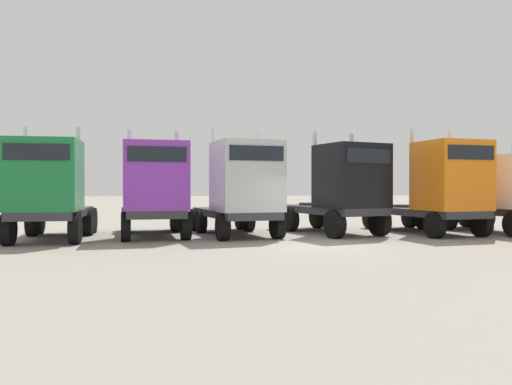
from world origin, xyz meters
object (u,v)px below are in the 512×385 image
at_px(semi_truck_silver, 242,188).
at_px(semi_truck_white, 511,192).
at_px(semi_truck_black, 342,189).
at_px(semi_truck_orange, 441,188).
at_px(semi_truck_purple, 154,188).
at_px(semi_truck_green, 48,189).

height_order(semi_truck_silver, semi_truck_white, semi_truck_silver).
distance_m(semi_truck_black, semi_truck_orange, 4.14).
height_order(semi_truck_purple, semi_truck_white, semi_truck_purple).
bearing_deg(semi_truck_white, semi_truck_green, -101.19).
bearing_deg(semi_truck_silver, semi_truck_white, 77.44).
xyz_separation_m(semi_truck_green, semi_truck_black, (11.48, 0.87, 0.01)).
bearing_deg(semi_truck_black, semi_truck_silver, -103.03).
distance_m(semi_truck_green, semi_truck_silver, 7.27).
distance_m(semi_truck_silver, semi_truck_black, 4.25).
xyz_separation_m(semi_truck_green, semi_truck_white, (18.77, 0.17, -0.15)).
xyz_separation_m(semi_truck_silver, semi_truck_orange, (8.32, -0.39, 0.02)).
xyz_separation_m(semi_truck_silver, semi_truck_white, (11.52, -0.41, -0.18)).
height_order(semi_truck_black, semi_truck_orange, semi_truck_orange).
bearing_deg(semi_truck_white, semi_truck_orange, -101.97).
relative_size(semi_truck_black, semi_truck_white, 0.97).
distance_m(semi_truck_green, semi_truck_purple, 3.89).
relative_size(semi_truck_purple, semi_truck_black, 0.97).
height_order(semi_truck_green, semi_truck_orange, semi_truck_orange).
distance_m(semi_truck_purple, semi_truck_silver, 3.46).
bearing_deg(semi_truck_purple, semi_truck_orange, 81.22).
height_order(semi_truck_green, semi_truck_silver, semi_truck_silver).
distance_m(semi_truck_black, semi_truck_white, 7.32).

